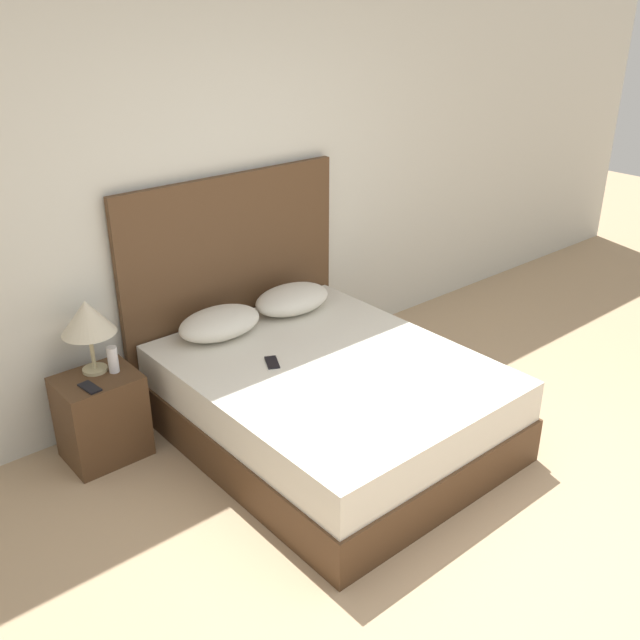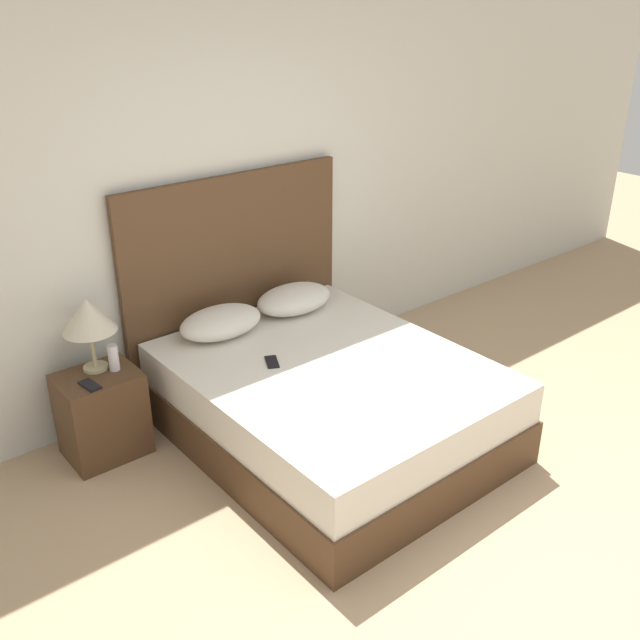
{
  "view_description": "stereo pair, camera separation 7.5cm",
  "coord_description": "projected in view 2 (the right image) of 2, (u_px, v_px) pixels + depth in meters",
  "views": [
    {
      "loc": [
        -2.39,
        -1.36,
        2.57
      ],
      "look_at": [
        0.07,
        1.53,
        0.78
      ],
      "focal_mm": 40.0,
      "sensor_mm": 36.0,
      "label": 1
    },
    {
      "loc": [
        -2.33,
        -1.41,
        2.57
      ],
      "look_at": [
        0.07,
        1.53,
        0.78
      ],
      "focal_mm": 40.0,
      "sensor_mm": 36.0,
      "label": 2
    }
  ],
  "objects": [
    {
      "name": "wall_back",
      "position": [
        216.0,
        194.0,
        4.6
      ],
      "size": [
        10.0,
        0.06,
        2.7
      ],
      "color": "silver",
      "rests_on": "ground_plane"
    },
    {
      "name": "table_lamp",
      "position": [
        88.0,
        316.0,
        4.03
      ],
      "size": [
        0.31,
        0.31,
        0.45
      ],
      "color": "tan",
      "rests_on": "nightstand"
    },
    {
      "name": "pillow_left",
      "position": [
        221.0,
        322.0,
        4.54
      ],
      "size": [
        0.56,
        0.37,
        0.18
      ],
      "color": "silver",
      "rests_on": "bed"
    },
    {
      "name": "nightstand",
      "position": [
        102.0,
        414.0,
        4.22
      ],
      "size": [
        0.46,
        0.37,
        0.53
      ],
      "color": "#4C331E",
      "rests_on": "ground_plane"
    },
    {
      "name": "headboard",
      "position": [
        236.0,
        282.0,
        4.84
      ],
      "size": [
        1.66,
        0.05,
        1.48
      ],
      "color": "#4C331E",
      "rests_on": "ground_plane"
    },
    {
      "name": "ground_plane",
      "position": [
        511.0,
        577.0,
        3.41
      ],
      "size": [
        16.0,
        16.0,
        0.0
      ],
      "primitive_type": "plane",
      "color": "tan"
    },
    {
      "name": "phone_on_bed",
      "position": [
        272.0,
        362.0,
        4.24
      ],
      "size": [
        0.13,
        0.17,
        0.01
      ],
      "color": "black",
      "rests_on": "bed"
    },
    {
      "name": "bed",
      "position": [
        330.0,
        402.0,
        4.35
      ],
      "size": [
        1.58,
        1.95,
        0.53
      ],
      "color": "#4C331E",
      "rests_on": "ground_plane"
    },
    {
      "name": "toiletry_bottle",
      "position": [
        113.0,
        358.0,
        4.13
      ],
      "size": [
        0.06,
        0.06,
        0.16
      ],
      "color": "silver",
      "rests_on": "nightstand"
    },
    {
      "name": "pillow_right",
      "position": [
        294.0,
        299.0,
        4.88
      ],
      "size": [
        0.56,
        0.37,
        0.18
      ],
      "color": "silver",
      "rests_on": "bed"
    },
    {
      "name": "phone_on_nightstand",
      "position": [
        90.0,
        385.0,
        3.99
      ],
      "size": [
        0.09,
        0.16,
        0.01
      ],
      "color": "black",
      "rests_on": "nightstand"
    }
  ]
}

